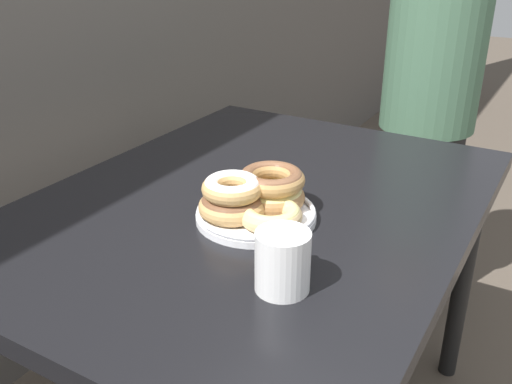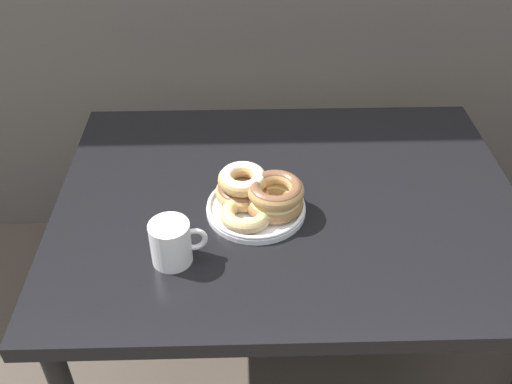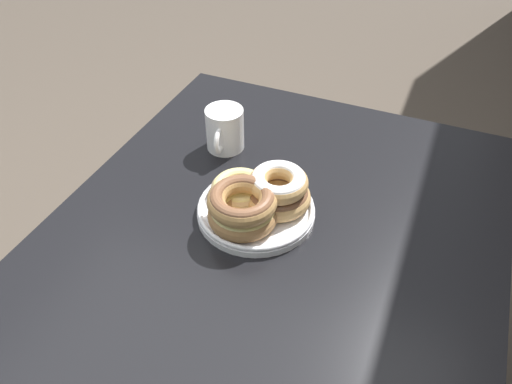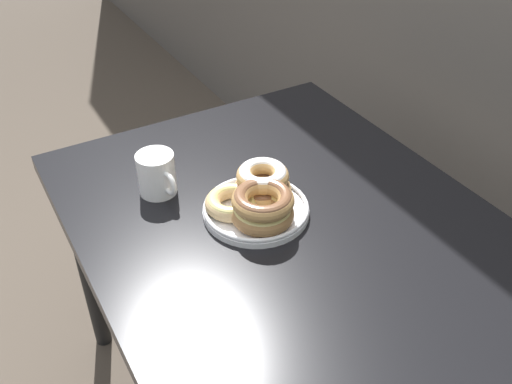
# 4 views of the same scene
# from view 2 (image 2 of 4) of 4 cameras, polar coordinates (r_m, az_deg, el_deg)

# --- Properties ---
(dining_table) EXTENTS (1.15, 0.88, 0.71)m
(dining_table) POSITION_cam_2_polar(r_m,az_deg,el_deg) (1.47, 3.18, -2.71)
(dining_table) COLOR black
(dining_table) RESTS_ON ground_plane
(donut_plate) EXTENTS (0.26, 0.25, 0.09)m
(donut_plate) POSITION_cam_2_polar(r_m,az_deg,el_deg) (1.36, 0.12, -0.54)
(donut_plate) COLOR white
(donut_plate) RESTS_ON dining_table
(coffee_mug) EXTENTS (0.12, 0.09, 0.10)m
(coffee_mug) POSITION_cam_2_polar(r_m,az_deg,el_deg) (1.24, -8.42, -4.99)
(coffee_mug) COLOR white
(coffee_mug) RESTS_ON dining_table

